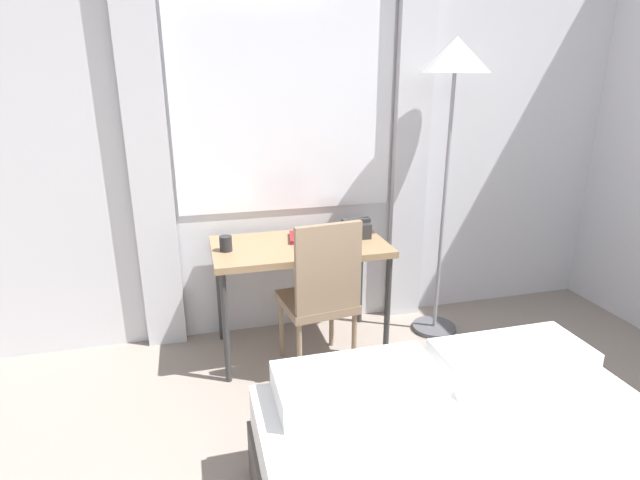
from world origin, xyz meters
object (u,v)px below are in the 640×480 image
Objects in this scene: desk at (300,254)px; book at (312,237)px; mug at (226,244)px; telephone at (356,229)px; standing_lamp at (454,81)px; desk_chair at (321,292)px.

book is (0.10, 0.07, 0.08)m from desk.
book is 0.55m from mug.
telephone is 0.28m from book.
book is (-0.86, 0.07, -0.93)m from standing_lamp.
telephone is 0.55× the size of book.
book is (0.03, 0.35, 0.22)m from desk_chair.
desk_chair is 10.60× the size of mug.
telephone is (0.38, 0.05, 0.12)m from desk.
desk_chair is 5.41× the size of telephone.
desk_chair is at bearing -95.67° from book.
desk_chair is 1.48m from standing_lamp.
telephone is at bearing -5.08° from book.
standing_lamp is at bearing -4.35° from book.
desk is 3.32× the size of book.
standing_lamp is 1.66m from mug.
standing_lamp is 6.01× the size of book.
mug is at bearing -175.48° from telephone.
desk_chair reaches higher than telephone.
desk is at bearing 2.45° from mug.
desk is 0.14m from book.
standing_lamp reaches higher than telephone.
desk is 6.00× the size of telephone.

